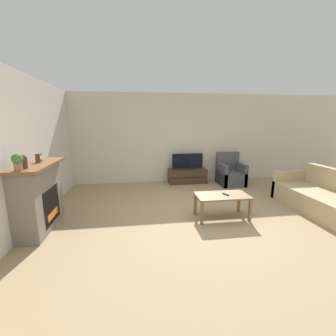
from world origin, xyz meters
TOP-DOWN VIEW (x-y plane):
  - ground_plane at (0.00, 0.00)m, footprint 24.00×24.00m
  - wall_back at (0.00, 2.97)m, footprint 12.00×0.06m
  - wall_left at (-3.23, 0.00)m, footprint 0.06×12.00m
  - fireplace at (-3.00, 0.07)m, footprint 0.51×1.35m
  - mantel_vase_left at (-2.98, -0.34)m, footprint 0.10×0.10m
  - mantel_clock at (-2.98, 0.20)m, footprint 0.08×0.11m
  - potted_plant at (-2.98, -0.50)m, footprint 0.15×0.15m
  - tv_stand at (0.24, 2.67)m, footprint 1.16×0.46m
  - tv at (0.24, 2.67)m, footprint 0.95×0.18m
  - armchair at (1.49, 2.33)m, footprint 0.70×0.76m
  - coffee_table at (0.33, 0.04)m, footprint 1.02×0.55m
  - remote at (0.39, 0.04)m, footprint 0.09×0.15m
  - couch at (2.56, -0.10)m, footprint 0.96×2.30m

SIDE VIEW (x-z plane):
  - ground_plane at x=0.00m, z-range 0.00..0.00m
  - tv_stand at x=0.24m, z-range 0.00..0.43m
  - couch at x=2.56m, z-range -0.15..0.72m
  - armchair at x=1.49m, z-range -0.17..0.78m
  - coffee_table at x=0.33m, z-range 0.17..0.64m
  - remote at x=0.39m, z-range 0.47..0.49m
  - fireplace at x=-3.00m, z-range 0.01..1.18m
  - tv at x=0.24m, z-range 0.42..0.89m
  - mantel_clock at x=-2.98m, z-range 1.17..1.32m
  - mantel_vase_left at x=-2.98m, z-range 1.16..1.38m
  - potted_plant at x=-2.98m, z-range 1.19..1.44m
  - wall_back at x=0.00m, z-range 0.00..2.70m
  - wall_left at x=-3.23m, z-range 0.00..2.70m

